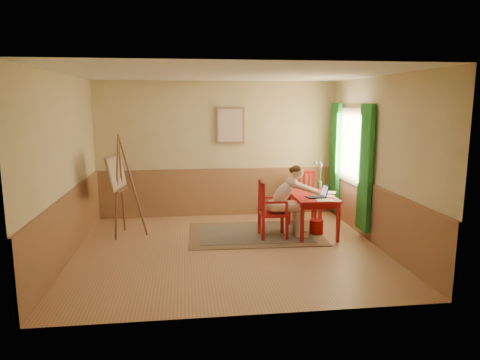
{
  "coord_description": "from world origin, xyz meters",
  "views": [
    {
      "loc": [
        -0.67,
        -6.79,
        2.38
      ],
      "look_at": [
        0.25,
        0.55,
        1.05
      ],
      "focal_mm": 32.64,
      "sensor_mm": 36.0,
      "label": 1
    }
  ],
  "objects": [
    {
      "name": "chair_left",
      "position": [
        0.78,
        0.54,
        0.51
      ],
      "size": [
        0.47,
        0.45,
        1.02
      ],
      "color": "#AF1C1C",
      "rests_on": "room"
    },
    {
      "name": "room",
      "position": [
        0.0,
        0.0,
        1.4
      ],
      "size": [
        5.04,
        4.54,
        2.84
      ],
      "color": "tan",
      "rests_on": "ground"
    },
    {
      "name": "window",
      "position": [
        2.42,
        1.1,
        1.35
      ],
      "size": [
        0.12,
        2.01,
        2.2
      ],
      "color": "white",
      "rests_on": "room"
    },
    {
      "name": "table",
      "position": [
        1.6,
        0.72,
        0.63
      ],
      "size": [
        0.76,
        1.22,
        0.72
      ],
      "color": "#AF1C1C",
      "rests_on": "room"
    },
    {
      "name": "vase",
      "position": [
        1.9,
        1.29,
        0.96
      ],
      "size": [
        0.18,
        0.27,
        0.53
      ],
      "color": "#3F724C",
      "rests_on": "table"
    },
    {
      "name": "wall_portrait",
      "position": [
        0.25,
        2.2,
        1.9
      ],
      "size": [
        0.6,
        0.05,
        0.76
      ],
      "color": "#906F51",
      "rests_on": "room"
    },
    {
      "name": "rug",
      "position": [
        0.56,
        0.77,
        0.01
      ],
      "size": [
        2.45,
        1.68,
        0.02
      ],
      "color": "#8C7251",
      "rests_on": "room"
    },
    {
      "name": "easel",
      "position": [
        -1.87,
        1.03,
        1.08
      ],
      "size": [
        0.66,
        0.82,
        1.83
      ],
      "color": "brown",
      "rests_on": "room"
    },
    {
      "name": "wastebasket",
      "position": [
        1.66,
        0.64,
        0.13
      ],
      "size": [
        0.28,
        0.28,
        0.27
      ],
      "primitive_type": "cylinder",
      "rotation": [
        0.0,
        0.0,
        -0.11
      ],
      "color": "#B30F0B",
      "rests_on": "room"
    },
    {
      "name": "wainscot",
      "position": [
        0.0,
        0.8,
        0.5
      ],
      "size": [
        5.0,
        4.5,
        1.0
      ],
      "color": "#A1714A",
      "rests_on": "room"
    },
    {
      "name": "figure",
      "position": [
        1.09,
        0.55,
        0.71
      ],
      "size": [
        0.95,
        0.42,
        1.29
      ],
      "color": "beige",
      "rests_on": "room"
    },
    {
      "name": "chair_back",
      "position": [
        1.71,
        1.66,
        0.49
      ],
      "size": [
        0.5,
        0.52,
        0.99
      ],
      "color": "#AF1C1C",
      "rests_on": "room"
    },
    {
      "name": "laptop",
      "position": [
        1.64,
        0.48,
        0.76
      ],
      "size": [
        0.38,
        0.25,
        0.22
      ],
      "color": "#1E2338",
      "rests_on": "table"
    },
    {
      "name": "papers",
      "position": [
        1.77,
        0.73,
        0.72
      ],
      "size": [
        0.62,
        1.13,
        0.0
      ],
      "color": "white",
      "rests_on": "table"
    }
  ]
}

